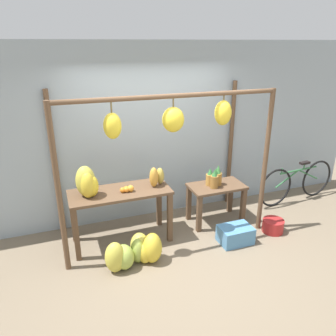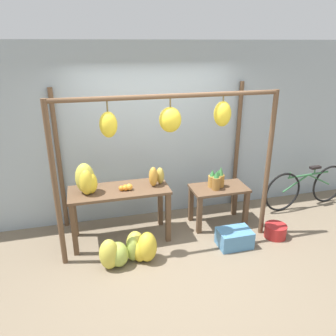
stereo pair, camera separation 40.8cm
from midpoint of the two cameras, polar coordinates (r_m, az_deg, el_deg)
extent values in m
plane|color=#756651|center=(4.59, -0.12, -15.98)|extent=(20.00, 20.00, 0.00)
cube|color=#99A8B2|center=(5.24, -5.62, 5.87)|extent=(8.00, 0.08, 2.80)
cylinder|color=brown|center=(4.17, -21.22, -4.09)|extent=(0.07, 0.07, 2.18)
cylinder|color=brown|center=(4.97, 14.32, 0.72)|extent=(0.07, 0.07, 2.18)
cylinder|color=brown|center=(5.09, -21.25, 0.42)|extent=(0.07, 0.07, 2.18)
cylinder|color=brown|center=(5.76, 8.89, 3.95)|extent=(0.07, 0.07, 2.18)
cylinder|color=brown|center=(4.06, -2.01, 12.41)|extent=(2.91, 0.06, 0.06)
cylinder|color=brown|center=(3.91, -12.86, 10.22)|extent=(0.02, 0.02, 0.12)
ellipsoid|color=yellow|center=(3.96, -12.61, 7.14)|extent=(0.22, 0.19, 0.31)
cylinder|color=brown|center=(4.08, -1.97, 11.27)|extent=(0.02, 0.02, 0.10)
ellipsoid|color=yellow|center=(4.12, -1.93, 8.39)|extent=(0.28, 0.25, 0.32)
cylinder|color=brown|center=(4.34, 7.02, 12.01)|extent=(0.02, 0.02, 0.06)
ellipsoid|color=yellow|center=(4.37, 6.91, 9.49)|extent=(0.23, 0.21, 0.33)
cube|color=brown|center=(4.69, -10.86, -4.21)|extent=(1.42, 0.59, 0.04)
cube|color=brown|center=(4.63, -18.19, -11.05)|extent=(0.07, 0.07, 0.77)
cube|color=brown|center=(4.79, -2.15, -8.69)|extent=(0.07, 0.07, 0.77)
cube|color=brown|center=(5.05, -18.48, -8.21)|extent=(0.07, 0.07, 0.77)
cube|color=brown|center=(5.21, -3.84, -6.16)|extent=(0.07, 0.07, 0.77)
cube|color=brown|center=(5.23, 6.28, -3.23)|extent=(0.88, 0.50, 0.04)
cube|color=brown|center=(5.07, 3.14, -8.05)|extent=(0.07, 0.07, 0.60)
cube|color=brown|center=(5.39, 10.83, -6.54)|extent=(0.07, 0.07, 0.60)
cube|color=brown|center=(5.39, 1.46, -6.11)|extent=(0.07, 0.07, 0.60)
cube|color=brown|center=(5.70, 8.79, -4.81)|extent=(0.07, 0.07, 0.60)
ellipsoid|color=yellow|center=(4.55, -15.78, -3.03)|extent=(0.25, 0.27, 0.31)
ellipsoid|color=gold|center=(4.56, -16.67, -2.27)|extent=(0.32, 0.30, 0.43)
ellipsoid|color=gold|center=(4.51, -16.39, -2.89)|extent=(0.21, 0.23, 0.37)
sphere|color=orange|center=(4.61, -10.44, -3.84)|extent=(0.07, 0.07, 0.07)
sphere|color=orange|center=(4.65, -9.78, -3.59)|extent=(0.07, 0.07, 0.07)
sphere|color=orange|center=(4.62, -9.06, -3.59)|extent=(0.09, 0.09, 0.09)
sphere|color=orange|center=(4.61, -9.77, -3.77)|extent=(0.08, 0.08, 0.08)
cylinder|color=olive|center=(5.10, 5.79, -2.44)|extent=(0.13, 0.13, 0.20)
cone|color=#337538|center=(5.04, 5.85, -0.86)|extent=(0.09, 0.09, 0.10)
cylinder|color=#B27F38|center=(5.19, 5.07, -2.09)|extent=(0.13, 0.13, 0.18)
cone|color=#337538|center=(5.13, 5.12, -0.63)|extent=(0.09, 0.09, 0.10)
cylinder|color=#A3702D|center=(5.21, 6.46, -1.94)|extent=(0.12, 0.12, 0.20)
cone|color=#428442|center=(5.15, 6.54, -0.23)|extent=(0.09, 0.09, 0.14)
cylinder|color=olive|center=(5.18, 6.02, -2.19)|extent=(0.12, 0.12, 0.17)
cone|color=#337538|center=(5.13, 6.08, -0.75)|extent=(0.09, 0.09, 0.11)
cylinder|color=#B27F38|center=(5.21, 6.12, -2.03)|extent=(0.12, 0.12, 0.18)
cone|color=#428442|center=(5.15, 6.18, -0.58)|extent=(0.09, 0.09, 0.10)
ellipsoid|color=#9EB247|center=(4.44, -10.44, -15.05)|extent=(0.34, 0.36, 0.34)
ellipsoid|color=gold|center=(4.40, -11.94, -15.13)|extent=(0.30, 0.30, 0.40)
ellipsoid|color=gold|center=(4.38, -11.94, -15.05)|extent=(0.27, 0.24, 0.43)
ellipsoid|color=gold|center=(4.48, -5.46, -13.72)|extent=(0.35, 0.37, 0.43)
ellipsoid|color=gold|center=(4.57, -7.53, -13.38)|extent=(0.32, 0.34, 0.38)
ellipsoid|color=#9EB247|center=(4.51, -7.93, -14.08)|extent=(0.26, 0.27, 0.36)
ellipsoid|color=gold|center=(4.51, -6.77, -14.54)|extent=(0.26, 0.27, 0.30)
cube|color=#4C84B2|center=(4.95, 9.31, -11.43)|extent=(0.48, 0.33, 0.25)
cylinder|color=#AD2323|center=(5.34, 15.73, -9.70)|extent=(0.32, 0.32, 0.20)
torus|color=black|center=(6.71, 22.90, -1.70)|extent=(0.71, 0.10, 0.71)
torus|color=black|center=(6.03, 16.39, -3.37)|extent=(0.71, 0.10, 0.71)
cylinder|color=#337042|center=(6.27, 20.10, -0.37)|extent=(0.86, 0.11, 0.03)
cylinder|color=#337042|center=(6.49, 21.55, -1.06)|extent=(0.52, 0.08, 0.28)
cylinder|color=#337042|center=(6.15, 18.28, -1.84)|extent=(0.52, 0.08, 0.28)
cylinder|color=#337042|center=(6.34, 20.97, 0.23)|extent=(0.02, 0.02, 0.10)
cube|color=black|center=(6.32, 21.05, 0.82)|extent=(0.21, 0.10, 0.04)
cylinder|color=#337042|center=(5.98, 17.41, -0.54)|extent=(0.02, 0.02, 0.10)
ellipsoid|color=#B2993D|center=(4.79, -3.84, -1.42)|extent=(0.12, 0.14, 0.25)
ellipsoid|color=gold|center=(4.69, -4.98, -1.65)|extent=(0.19, 0.19, 0.30)
camera|label=1|loc=(0.20, -92.47, -0.95)|focal=35.00mm
camera|label=2|loc=(0.20, 87.53, 0.95)|focal=35.00mm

